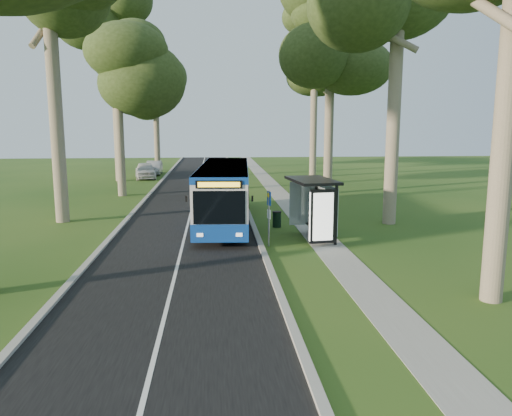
# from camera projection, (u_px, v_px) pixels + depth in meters

# --- Properties ---
(ground) EXTENTS (120.00, 120.00, 0.00)m
(ground) POSITION_uv_depth(u_px,v_px,m) (264.00, 255.00, 20.88)
(ground) COLOR #244816
(ground) RESTS_ON ground
(road) EXTENTS (7.00, 100.00, 0.02)m
(road) POSITION_uv_depth(u_px,v_px,m) (191.00, 213.00, 30.41)
(road) COLOR black
(road) RESTS_ON ground
(kerb_east) EXTENTS (0.25, 100.00, 0.12)m
(kerb_east) POSITION_uv_depth(u_px,v_px,m) (248.00, 212.00, 30.69)
(kerb_east) COLOR #9E9B93
(kerb_east) RESTS_ON ground
(kerb_west) EXTENTS (0.25, 100.00, 0.12)m
(kerb_west) POSITION_uv_depth(u_px,v_px,m) (132.00, 213.00, 30.11)
(kerb_west) COLOR #9E9B93
(kerb_west) RESTS_ON ground
(centre_line) EXTENTS (0.12, 100.00, 0.00)m
(centre_line) POSITION_uv_depth(u_px,v_px,m) (191.00, 213.00, 30.41)
(centre_line) COLOR white
(centre_line) RESTS_ON road
(footpath) EXTENTS (1.50, 100.00, 0.02)m
(footpath) POSITION_uv_depth(u_px,v_px,m) (296.00, 212.00, 30.95)
(footpath) COLOR gray
(footpath) RESTS_ON ground
(bus) EXTENTS (3.23, 12.12, 3.18)m
(bus) POSITION_uv_depth(u_px,v_px,m) (225.00, 194.00, 27.18)
(bus) COLOR silver
(bus) RESTS_ON ground
(bus_stop_sign) EXTENTS (0.14, 0.35, 2.52)m
(bus_stop_sign) POSITION_uv_depth(u_px,v_px,m) (269.00, 212.00, 22.06)
(bus_stop_sign) COLOR gray
(bus_stop_sign) RESTS_ON ground
(bus_shelter) EXTENTS (2.20, 3.53, 2.87)m
(bus_shelter) POSITION_uv_depth(u_px,v_px,m) (317.00, 198.00, 22.96)
(bus_shelter) COLOR black
(bus_shelter) RESTS_ON ground
(litter_bin) EXTENTS (0.49, 0.49, 0.85)m
(litter_bin) POSITION_uv_depth(u_px,v_px,m) (277.00, 219.00, 26.36)
(litter_bin) COLOR black
(litter_bin) RESTS_ON ground
(car_white) EXTENTS (2.69, 4.96, 1.60)m
(car_white) POSITION_uv_depth(u_px,v_px,m) (145.00, 170.00, 49.32)
(car_white) COLOR silver
(car_white) RESTS_ON ground
(car_silver) EXTENTS (1.59, 4.34, 1.42)m
(car_silver) POSITION_uv_depth(u_px,v_px,m) (154.00, 168.00, 53.29)
(car_silver) COLOR #9A9CA1
(car_silver) RESTS_ON ground
(tree_west_c) EXTENTS (5.20, 5.20, 12.70)m
(tree_west_c) POSITION_uv_depth(u_px,v_px,m) (117.00, 67.00, 36.23)
(tree_west_c) COLOR #7A6B56
(tree_west_c) RESTS_ON ground
(tree_west_d) EXTENTS (5.20, 5.20, 18.28)m
(tree_west_d) POSITION_uv_depth(u_px,v_px,m) (113.00, 33.00, 45.19)
(tree_west_d) COLOR #7A6B56
(tree_west_d) RESTS_ON ground
(tree_west_e) EXTENTS (5.20, 5.20, 14.27)m
(tree_west_e) POSITION_uv_depth(u_px,v_px,m) (155.00, 76.00, 55.72)
(tree_west_e) COLOR #7A6B56
(tree_west_e) RESTS_ON ground
(tree_east_c) EXTENTS (5.20, 5.20, 15.84)m
(tree_east_c) POSITION_uv_depth(u_px,v_px,m) (331.00, 37.00, 37.14)
(tree_east_c) COLOR #7A6B56
(tree_east_c) RESTS_ON ground
(tree_east_d) EXTENTS (5.20, 5.20, 15.89)m
(tree_east_d) POSITION_uv_depth(u_px,v_px,m) (315.00, 58.00, 49.02)
(tree_east_d) COLOR #7A6B56
(tree_east_d) RESTS_ON ground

